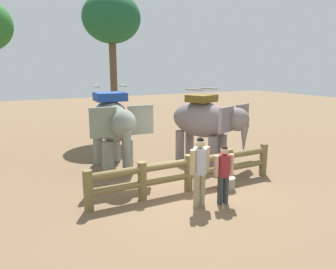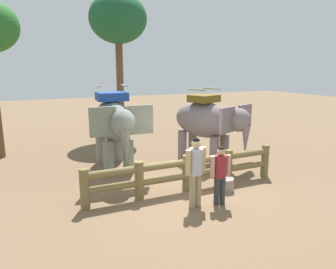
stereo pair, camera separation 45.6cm
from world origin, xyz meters
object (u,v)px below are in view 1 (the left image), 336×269
at_px(tourist_woman_in_black, 224,170).
at_px(tourist_man_in_blue, 200,167).
at_px(feed_bucket, 227,183).
at_px(log_fence, 189,170).
at_px(elephant_center, 206,122).
at_px(tree_far_left, 112,20).
at_px(elephant_near_left, 113,124).

relative_size(tourist_woman_in_black, tourist_man_in_blue, 0.86).
bearing_deg(feed_bucket, log_fence, 155.31).
bearing_deg(tourist_woman_in_black, tourist_man_in_blue, 164.81).
height_order(log_fence, elephant_center, elephant_center).
relative_size(tree_far_left, feed_bucket, 14.23).
distance_m(log_fence, elephant_center, 2.99).
xyz_separation_m(log_fence, tourist_man_in_blue, (-0.29, -1.03, 0.44)).
height_order(elephant_near_left, feed_bucket, elephant_near_left).
distance_m(tourist_woman_in_black, tourist_man_in_blue, 0.66).
bearing_deg(tourist_man_in_blue, elephant_center, 54.00).
relative_size(elephant_center, feed_bucket, 6.63).
height_order(elephant_near_left, tourist_man_in_blue, elephant_near_left).
bearing_deg(elephant_near_left, elephant_center, -10.95).
height_order(log_fence, elephant_near_left, elephant_near_left).
bearing_deg(tree_far_left, tourist_man_in_blue, -94.43).
xyz_separation_m(tourist_man_in_blue, tree_far_left, (0.71, 9.13, 4.68)).
xyz_separation_m(log_fence, elephant_center, (1.95, 2.06, 0.95)).
relative_size(elephant_center, tourist_man_in_blue, 1.81).
bearing_deg(elephant_near_left, tree_far_left, 71.71).
relative_size(log_fence, tree_far_left, 0.85).
bearing_deg(tourist_woman_in_black, tree_far_left, 89.48).
relative_size(elephant_near_left, tourist_woman_in_black, 2.18).
bearing_deg(elephant_center, elephant_near_left, 169.05).
relative_size(elephant_center, tourist_woman_in_black, 2.10).
bearing_deg(feed_bucket, elephant_center, 69.79).
xyz_separation_m(log_fence, elephant_near_left, (-1.37, 2.70, 1.04)).
distance_m(tourist_woman_in_black, tree_far_left, 10.48).
relative_size(elephant_near_left, elephant_center, 1.04).
relative_size(elephant_near_left, tourist_man_in_blue, 1.88).
bearing_deg(elephant_near_left, feed_bucket, -52.97).
bearing_deg(tourist_woman_in_black, log_fence, 105.45).
xyz_separation_m(elephant_near_left, feed_bucket, (2.39, -3.17, -1.45)).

